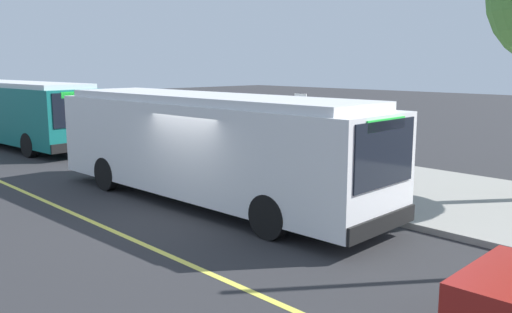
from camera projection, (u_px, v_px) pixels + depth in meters
The scene contains 9 objects.
ground_plane at pixel (193, 214), 13.72m from camera, with size 120.00×120.00×0.00m, color #2B2B2D.
sidewalk_curb at pixel (339, 177), 17.79m from camera, with size 44.00×6.40×0.15m, color gray.
lane_stripe_center at pixel (115, 232), 12.23m from camera, with size 36.00×0.14×0.01m, color #E0D64C.
transit_bus_main at pixel (207, 144), 14.61m from camera, with size 11.05×2.99×2.95m.
transit_bus_second at pixel (20, 111), 24.67m from camera, with size 10.44×3.38×2.95m.
bus_shelter at pixel (290, 118), 18.67m from camera, with size 2.90×1.60×2.48m.
waiting_bench at pixel (296, 156), 18.50m from camera, with size 1.60×0.48×0.95m.
route_sign_post at pixel (300, 128), 15.34m from camera, with size 0.44×0.08×2.80m.
pedestrian_commuter at pixel (223, 137), 19.65m from camera, with size 0.24×0.40×1.69m.
Camera 1 is at (10.71, -8.01, 3.75)m, focal length 37.96 mm.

